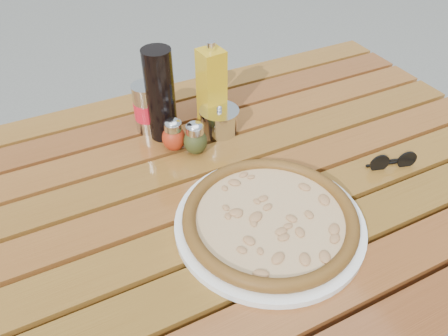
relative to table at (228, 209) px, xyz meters
name	(u,v)px	position (x,y,z in m)	size (l,w,h in m)	color
table	(228,209)	(0.00, 0.00, 0.00)	(1.40, 0.90, 0.75)	#371D0C
plate	(269,223)	(0.02, -0.14, 0.08)	(0.36, 0.36, 0.01)	white
pizza	(270,217)	(0.02, -0.14, 0.10)	(0.43, 0.43, 0.03)	beige
pepper_shaker	(174,135)	(-0.05, 0.17, 0.11)	(0.07, 0.07, 0.08)	#B73014
oregano_shaker	(195,138)	(-0.02, 0.13, 0.11)	(0.07, 0.07, 0.08)	#3E431B
dark_bottle	(160,95)	(-0.06, 0.23, 0.19)	(0.07, 0.07, 0.22)	black
soda_can	(148,108)	(-0.08, 0.27, 0.13)	(0.07, 0.07, 0.12)	silver
olive_oil_cruet	(212,87)	(0.07, 0.23, 0.17)	(0.06, 0.06, 0.21)	gold
parmesan_tin	(219,120)	(0.07, 0.18, 0.11)	(0.10, 0.10, 0.07)	silver
sunglasses	(392,162)	(0.35, -0.11, 0.09)	(0.11, 0.05, 0.04)	black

